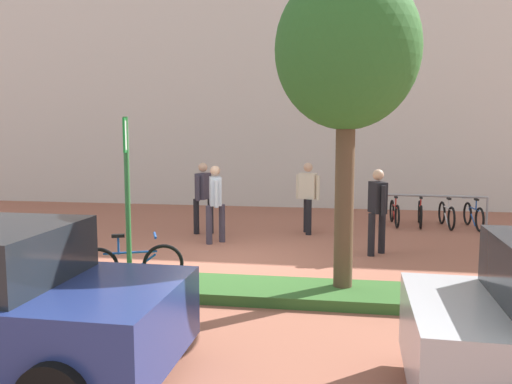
{
  "coord_description": "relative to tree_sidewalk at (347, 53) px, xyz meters",
  "views": [
    {
      "loc": [
        1.95,
        -9.38,
        2.47
      ],
      "look_at": [
        0.06,
        2.38,
        1.07
      ],
      "focal_mm": 36.44,
      "sensor_mm": 36.0,
      "label": 1
    }
  ],
  "objects": [
    {
      "name": "person_shirt_white",
      "position": [
        -2.76,
        3.35,
        -2.59
      ],
      "size": [
        0.37,
        0.58,
        1.72
      ],
      "color": "#383342",
      "rests_on": "ground"
    },
    {
      "name": "ground_plane",
      "position": [
        -2.04,
        1.69,
        -3.58
      ],
      "size": [
        60.0,
        60.0,
        0.0
      ],
      "primitive_type": "plane",
      "color": "#9E5B47"
    },
    {
      "name": "person_suited_dark",
      "position": [
        -3.3,
        4.34,
        -2.59
      ],
      "size": [
        0.47,
        0.6,
        1.72
      ],
      "color": "black",
      "rests_on": "ground"
    },
    {
      "name": "person_suited_navy",
      "position": [
        0.69,
        2.81,
        -2.59
      ],
      "size": [
        0.37,
        0.58,
        1.72
      ],
      "color": "black",
      "rests_on": "ground"
    },
    {
      "name": "person_shirt_blue",
      "position": [
        -0.82,
        4.76,
        -2.59
      ],
      "size": [
        0.58,
        0.48,
        1.72
      ],
      "color": "black",
      "rests_on": "ground"
    },
    {
      "name": "parking_sign_post",
      "position": [
        -3.3,
        -0.17,
        -1.83
      ],
      "size": [
        0.12,
        0.36,
        2.69
      ],
      "color": "#2D7238",
      "rests_on": "ground"
    },
    {
      "name": "bike_at_sign",
      "position": [
        -3.34,
        -0.02,
        -3.23
      ],
      "size": [
        1.57,
        0.7,
        0.86
      ],
      "color": "black",
      "rests_on": "ground"
    },
    {
      "name": "tree_sidewalk",
      "position": [
        0.0,
        0.0,
        0.0
      ],
      "size": [
        2.07,
        2.07,
        4.77
      ],
      "color": "brown",
      "rests_on": "ground"
    },
    {
      "name": "bike_rack_cluster",
      "position": [
        2.36,
        6.21,
        -3.23
      ],
      "size": [
        2.65,
        1.71,
        0.83
      ],
      "color": "#99999E",
      "rests_on": "ground"
    },
    {
      "name": "building_facade",
      "position": [
        -2.04,
        9.63,
        1.42
      ],
      "size": [
        28.0,
        1.2,
        10.0
      ],
      "primitive_type": "cube",
      "color": "silver",
      "rests_on": "ground"
    },
    {
      "name": "bollard_steel",
      "position": [
        0.08,
        4.86,
        -3.13
      ],
      "size": [
        0.16,
        0.16,
        0.9
      ],
      "primitive_type": "cylinder",
      "color": "#ADADB2",
      "rests_on": "ground"
    },
    {
      "name": "planter_strip",
      "position": [
        -2.41,
        -0.17,
        -3.5
      ],
      "size": [
        7.0,
        1.1,
        0.16
      ],
      "primitive_type": "cube",
      "color": "#336028",
      "rests_on": "ground"
    }
  ]
}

